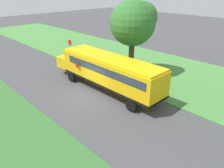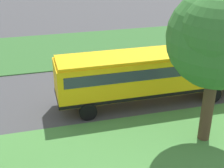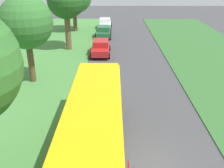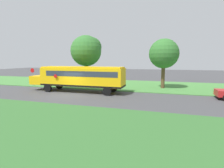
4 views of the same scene
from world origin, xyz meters
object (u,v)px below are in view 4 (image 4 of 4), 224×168
object	(u,v)px
oak_tree_roadside_mid	(164,54)
stop_sign	(33,75)
oak_tree_beside_bus	(87,50)
school_bus	(80,77)

from	to	relation	value
oak_tree_roadside_mid	stop_sign	bearing A→B (deg)	-80.22
oak_tree_beside_bus	oak_tree_roadside_mid	world-z (taller)	oak_tree_beside_bus
school_bus	oak_tree_roadside_mid	size ratio (longest dim) A/B	1.81
oak_tree_roadside_mid	stop_sign	distance (m)	19.61
school_bus	stop_sign	bearing A→B (deg)	-103.97
oak_tree_beside_bus	stop_sign	world-z (taller)	oak_tree_beside_bus
school_bus	oak_tree_roadside_mid	xyz separation A→B (m)	(-5.60, 9.83, 2.90)
oak_tree_beside_bus	stop_sign	bearing A→B (deg)	-72.78
school_bus	oak_tree_beside_bus	xyz separation A→B (m)	(-4.80, -1.20, 3.51)
stop_sign	oak_tree_beside_bus	bearing A→B (deg)	107.22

